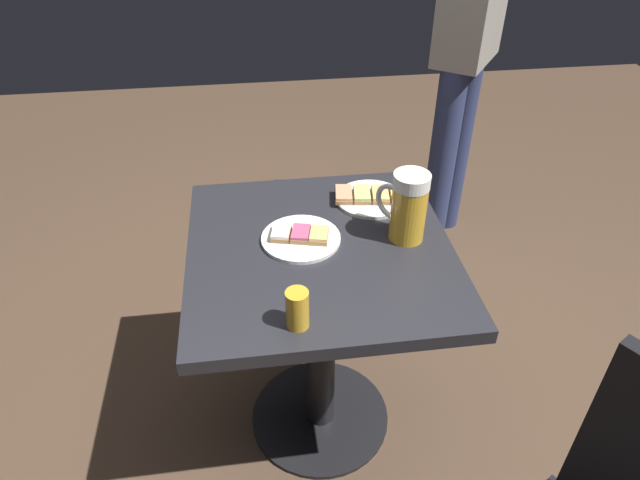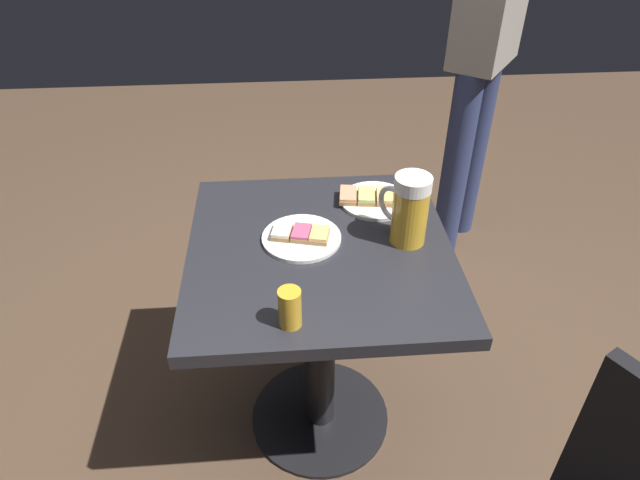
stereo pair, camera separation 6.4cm
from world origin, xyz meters
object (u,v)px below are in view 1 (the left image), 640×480
object	(u,v)px
plate_near	(301,237)
plate_far	(371,197)
beer_glass_small	(297,309)
beer_mug	(407,207)
patron_standing	(468,40)

from	to	relation	value
plate_near	plate_far	world-z (taller)	same
beer_glass_small	plate_near	bearing A→B (deg)	172.67
plate_far	beer_mug	world-z (taller)	beer_mug
beer_mug	plate_near	bearing A→B (deg)	-94.43
beer_mug	patron_standing	size ratio (longest dim) A/B	0.12
plate_far	beer_mug	distance (m)	0.20
plate_near	beer_glass_small	distance (m)	0.30
plate_far	plate_near	bearing A→B (deg)	-53.33
plate_near	beer_glass_small	world-z (taller)	beer_glass_small
patron_standing	plate_near	bearing A→B (deg)	-2.61
plate_far	beer_glass_small	size ratio (longest dim) A/B	2.31
plate_near	beer_mug	distance (m)	0.28
plate_far	beer_glass_small	world-z (taller)	beer_glass_small
beer_mug	patron_standing	xyz separation A→B (m)	(-0.93, 0.47, 0.11)
plate_near	beer_mug	world-z (taller)	beer_mug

